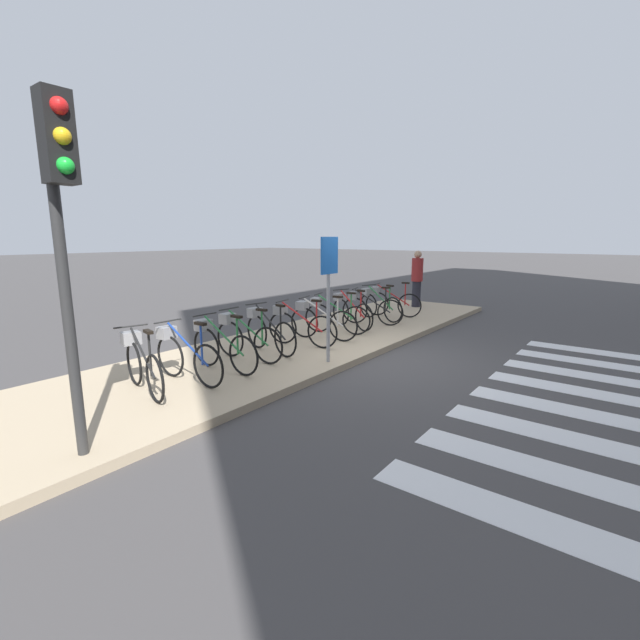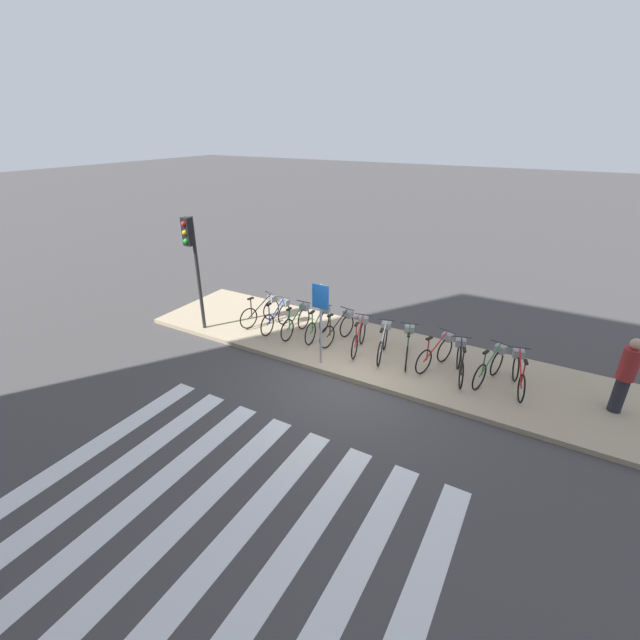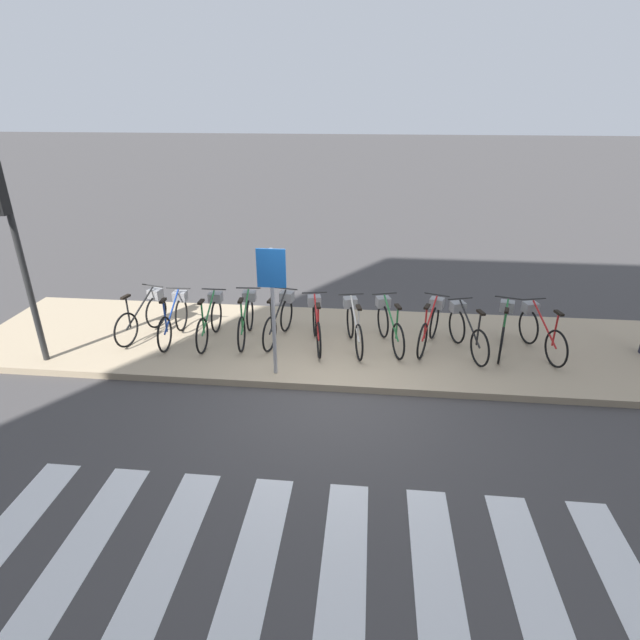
# 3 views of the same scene
# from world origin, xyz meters

# --- Properties ---
(ground_plane) EXTENTS (120.00, 120.00, 0.00)m
(ground_plane) POSITION_xyz_m (0.00, 0.00, 0.00)
(ground_plane) COLOR #423F3F
(sidewalk) EXTENTS (13.30, 3.10, 0.12)m
(sidewalk) POSITION_xyz_m (0.00, 1.55, 0.06)
(sidewalk) COLOR tan
(sidewalk) RESTS_ON ground_plane
(parked_bicycle_0) EXTENTS (0.52, 1.48, 0.93)m
(parked_bicycle_0) POSITION_xyz_m (-3.57, 1.49, 0.54)
(parked_bicycle_0) COLOR black
(parked_bicycle_0) RESTS_ON sidewalk
(parked_bicycle_1) EXTENTS (0.46, 1.51, 0.93)m
(parked_bicycle_1) POSITION_xyz_m (-2.95, 1.40, 0.54)
(parked_bicycle_1) COLOR black
(parked_bicycle_1) RESTS_ON sidewalk
(parked_bicycle_2) EXTENTS (0.46, 1.51, 0.93)m
(parked_bicycle_2) POSITION_xyz_m (-2.27, 1.41, 0.54)
(parked_bicycle_2) COLOR black
(parked_bicycle_2) RESTS_ON sidewalk
(parked_bicycle_3) EXTENTS (0.46, 1.51, 0.93)m
(parked_bicycle_3) POSITION_xyz_m (-1.63, 1.54, 0.54)
(parked_bicycle_3) COLOR black
(parked_bicycle_3) RESTS_ON sidewalk
(parked_bicycle_4) EXTENTS (0.46, 1.49, 0.93)m
(parked_bicycle_4) POSITION_xyz_m (-1.01, 1.59, 0.54)
(parked_bicycle_4) COLOR black
(parked_bicycle_4) RESTS_ON sidewalk
(parked_bicycle_5) EXTENTS (0.48, 1.49, 0.93)m
(parked_bicycle_5) POSITION_xyz_m (-0.33, 1.43, 0.54)
(parked_bicycle_5) COLOR black
(parked_bicycle_5) RESTS_ON sidewalk
(parked_bicycle_6) EXTENTS (0.50, 1.48, 0.93)m
(parked_bicycle_6) POSITION_xyz_m (0.35, 1.42, 0.54)
(parked_bicycle_6) COLOR black
(parked_bicycle_6) RESTS_ON sidewalk
(parked_bicycle_7) EXTENTS (0.58, 1.46, 0.93)m
(parked_bicycle_7) POSITION_xyz_m (0.97, 1.52, 0.54)
(parked_bicycle_7) COLOR black
(parked_bicycle_7) RESTS_ON sidewalk
(parked_bicycle_8) EXTENTS (0.63, 1.44, 0.93)m
(parked_bicycle_8) POSITION_xyz_m (1.71, 1.57, 0.54)
(parked_bicycle_8) COLOR black
(parked_bicycle_8) RESTS_ON sidewalk
(parked_bicycle_9) EXTENTS (0.58, 1.46, 0.93)m
(parked_bicycle_9) POSITION_xyz_m (2.31, 1.41, 0.54)
(parked_bicycle_9) COLOR black
(parked_bicycle_9) RESTS_ON sidewalk
(parked_bicycle_10) EXTENTS (0.57, 1.46, 0.93)m
(parked_bicycle_10) POSITION_xyz_m (2.98, 1.54, 0.54)
(parked_bicycle_10) COLOR black
(parked_bicycle_10) RESTS_ON sidewalk
(parked_bicycle_11) EXTENTS (0.54, 1.47, 0.93)m
(parked_bicycle_11) POSITION_xyz_m (3.58, 1.52, 0.54)
(parked_bicycle_11) COLOR black
(parked_bicycle_11) RESTS_ON sidewalk
(traffic_light) EXTENTS (0.24, 0.40, 3.28)m
(traffic_light) POSITION_xyz_m (-4.88, 0.24, 2.48)
(traffic_light) COLOR #2D2D2D
(traffic_light) RESTS_ON sidewalk
(sign_post) EXTENTS (0.44, 0.07, 2.10)m
(sign_post) POSITION_xyz_m (-0.87, 0.29, 1.55)
(sign_post) COLOR #99999E
(sign_post) RESTS_ON sidewalk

